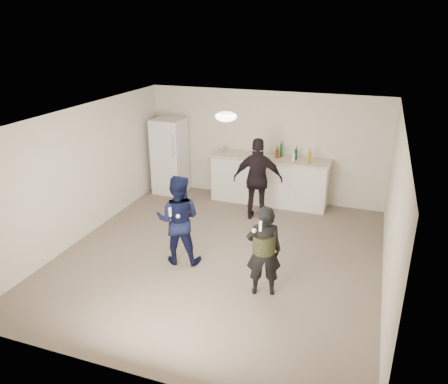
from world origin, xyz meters
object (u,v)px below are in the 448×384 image
(woman, at_px, (264,251))
(spectator, at_px, (258,179))
(shaker, at_px, (225,150))
(counter, at_px, (269,181))
(fridge, at_px, (170,156))
(man, at_px, (178,220))

(woman, bearing_deg, spectator, -90.53)
(spectator, bearing_deg, shaker, -50.85)
(spectator, bearing_deg, counter, -102.47)
(counter, relative_size, woman, 1.79)
(fridge, relative_size, spectator, 1.03)
(fridge, distance_m, shaker, 1.40)
(counter, height_order, woman, woman)
(counter, bearing_deg, shaker, -179.37)
(woman, bearing_deg, fridge, -64.66)
(man, height_order, spectator, spectator)
(shaker, relative_size, spectator, 0.10)
(shaker, xyz_separation_m, woman, (1.86, -3.51, -0.45))
(man, relative_size, spectator, 0.91)
(counter, bearing_deg, woman, -77.36)
(counter, relative_size, man, 1.65)
(counter, xyz_separation_m, spectator, (-0.03, -0.89, 0.34))
(fridge, height_order, shaker, fridge)
(woman, xyz_separation_m, spectator, (-0.82, 2.63, 0.14))
(fridge, bearing_deg, woman, -46.91)
(counter, distance_m, spectator, 0.95)
(man, xyz_separation_m, spectator, (0.79, 2.18, 0.08))
(fridge, relative_size, man, 1.14)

